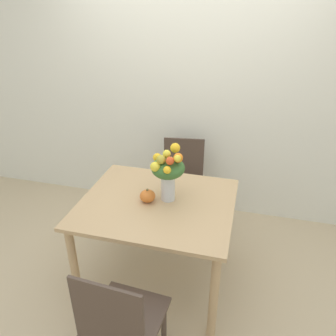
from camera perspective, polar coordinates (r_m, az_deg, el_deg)
name	(u,v)px	position (r m, az deg, el deg)	size (l,w,h in m)	color
ground_plane	(159,276)	(2.94, -1.66, -18.36)	(12.00, 12.00, 0.00)	tan
wall_back	(191,86)	(3.31, 4.00, 14.06)	(8.00, 0.06, 2.70)	silver
dining_table	(157,213)	(2.52, -1.86, -7.88)	(1.13, 0.97, 0.76)	tan
flower_vase	(168,171)	(2.36, -0.03, -0.61)	(0.25, 0.27, 0.42)	silver
pumpkin	(148,196)	(2.44, -3.58, -4.88)	(0.12, 0.12, 0.11)	orange
dining_chair_near_window	(182,183)	(3.28, 2.51, -2.68)	(0.47, 0.47, 0.90)	#47382D
dining_chair_far_side	(121,324)	(2.08, -8.13, -25.26)	(0.45, 0.45, 0.90)	#47382D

